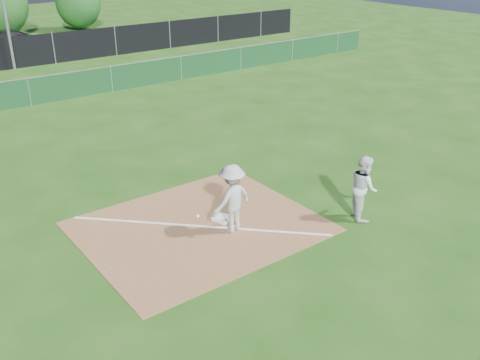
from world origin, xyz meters
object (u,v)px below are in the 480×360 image
Objects in this scene: first_base at (222,218)px; car_right at (15,40)px; tree_mid at (0,4)px; play_at_first at (232,199)px; runner at (364,187)px; tree_right at (78,2)px.

car_right is at bearing 84.67° from first_base.
first_base is at bearing -96.00° from tree_mid.
runner is (3.28, -1.53, -0.04)m from play_at_first.
first_base is 3.92m from runner.
first_base is 34.66m from tree_right.
play_at_first is 0.38× the size of car_right.
car_right is at bearing -139.01° from tree_right.
runner is 0.43× the size of tree_right.
play_at_first is 28.00m from car_right.
tree_right is (6.91, 6.00, 1.45)m from car_right.
car_right is at bearing 84.59° from play_at_first.
tree_mid reaches higher than play_at_first.
play_at_first reaches higher than first_base.
tree_mid is at bearing 179.90° from tree_right.
tree_mid reaches higher than tree_right.
tree_right reaches higher than car_right.
tree_mid is 1.11× the size of tree_right.
tree_right reaches higher than play_at_first.
tree_mid reaches higher than runner.
runner is 0.38× the size of tree_mid.
play_at_first is (-0.09, -0.60, 0.88)m from first_base.
tree_right is (6.27, 35.40, 1.27)m from runner.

